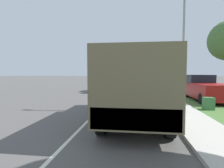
{
  "coord_description": "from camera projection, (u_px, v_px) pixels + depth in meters",
  "views": [
    {
      "loc": [
        2.02,
        3.75,
        2.1
      ],
      "look_at": [
        0.82,
        13.08,
        1.51
      ],
      "focal_mm": 28.0,
      "sensor_mm": 36.0,
      "label": 1
    }
  ],
  "objects": [
    {
      "name": "ground_plane",
      "position": [
        125.0,
        83.0,
        36.27
      ],
      "size": [
        180.0,
        180.0,
        0.0
      ],
      "primitive_type": "plane",
      "color": "#565451"
    },
    {
      "name": "military_truck",
      "position": [
        135.0,
        84.0,
        7.78
      ],
      "size": [
        2.53,
        6.85,
        2.89
      ],
      "color": "#545B3D",
      "rests_on": "ground"
    },
    {
      "name": "car_third_ahead",
      "position": [
        119.0,
        79.0,
        44.32
      ],
      "size": [
        1.86,
        4.58,
        1.55
      ],
      "color": "silver",
      "rests_on": "ground"
    },
    {
      "name": "utility_box",
      "position": [
        208.0,
        104.0,
        9.91
      ],
      "size": [
        0.55,
        0.45,
        0.7
      ],
      "color": "#3D7042",
      "rests_on": "grass_strip_right"
    },
    {
      "name": "lamp_post",
      "position": [
        180.0,
        31.0,
        9.81
      ],
      "size": [
        1.69,
        0.24,
        7.3
      ],
      "color": "gray",
      "rests_on": "sidewalk_right"
    },
    {
      "name": "lane_centre_stripe",
      "position": [
        125.0,
        83.0,
        36.27
      ],
      "size": [
        0.12,
        120.0,
        0.0
      ],
      "color": "silver",
      "rests_on": "ground"
    },
    {
      "name": "grass_strip_right",
      "position": [
        169.0,
        83.0,
        35.13
      ],
      "size": [
        7.0,
        120.0,
        0.02
      ],
      "color": "#4C7538",
      "rests_on": "ground"
    },
    {
      "name": "pickup_truck",
      "position": [
        204.0,
        88.0,
        13.54
      ],
      "size": [
        2.03,
        5.33,
        1.93
      ],
      "color": "maroon",
      "rests_on": "grass_strip_right"
    },
    {
      "name": "car_second_ahead",
      "position": [
        135.0,
        80.0,
        34.51
      ],
      "size": [
        1.72,
        3.93,
        1.67
      ],
      "color": "tan",
      "rests_on": "ground"
    },
    {
      "name": "sidewalk_right",
      "position": [
        147.0,
        83.0,
        35.69
      ],
      "size": [
        1.8,
        120.0,
        0.12
      ],
      "color": "beige",
      "rests_on": "ground"
    },
    {
      "name": "car_nearest_ahead",
      "position": [
        101.0,
        85.0,
        20.03
      ],
      "size": [
        1.71,
        4.85,
        1.65
      ],
      "color": "silver",
      "rests_on": "ground"
    }
  ]
}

